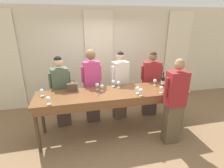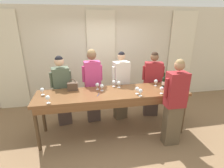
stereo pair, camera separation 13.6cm
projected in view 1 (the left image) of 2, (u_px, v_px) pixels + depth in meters
The scene contains 26 objects.
ground_plane at pixel (113, 132), 4.02m from camera, with size 18.00×18.00×0.00m, color #846647.
wall_back at pixel (99, 57), 5.19m from camera, with size 12.00×0.06×2.80m.
curtain_panel_left at pixel (4, 63), 4.61m from camera, with size 0.81×0.03×2.69m.
curtain_panel_center at pixel (99, 59), 5.15m from camera, with size 0.81×0.03×2.69m.
curtain_panel_right at pixel (177, 55), 5.70m from camera, with size 0.81×0.03×2.69m.
tasting_bar at pixel (113, 96), 3.69m from camera, with size 3.19×0.79×0.99m.
wine_bottle at pixel (163, 81), 3.95m from camera, with size 0.08×0.08×0.34m.
handbag at pixel (72, 87), 3.73m from camera, with size 0.22×0.13×0.25m.
wine_glass_front_left at pixel (167, 83), 3.93m from camera, with size 0.08×0.08×0.15m.
wine_glass_front_mid at pixel (137, 89), 3.58m from camera, with size 0.08×0.08×0.15m.
wine_glass_front_right at pixel (48, 99), 3.11m from camera, with size 0.08×0.08×0.15m.
wine_glass_center_left at pixel (102, 86), 3.71m from camera, with size 0.08×0.08×0.15m.
wine_glass_center_mid at pixel (178, 82), 3.98m from camera, with size 0.08×0.08×0.15m.
wine_glass_center_right at pixel (155, 81), 4.04m from camera, with size 0.08×0.08×0.15m.
wine_glass_back_left at pixel (42, 91), 3.46m from camera, with size 0.08×0.08×0.15m.
wine_glass_back_mid at pixel (141, 91), 3.48m from camera, with size 0.08×0.08×0.15m.
wine_glass_back_right at pixel (97, 85), 3.78m from camera, with size 0.08×0.08×0.15m.
wine_glass_near_host at pixel (119, 83), 3.91m from camera, with size 0.08×0.08×0.15m.
wine_glass_by_bottle at pixel (113, 82), 3.96m from camera, with size 0.08×0.08×0.15m.
wine_glass_by_handbag at pixel (162, 88), 3.61m from camera, with size 0.08×0.08×0.15m.
pen at pixel (99, 95), 3.53m from camera, with size 0.06×0.14×0.01m.
guest_olive_jacket at pixel (61, 91), 4.03m from camera, with size 0.48×0.34×1.69m.
guest_pink_top at pixel (92, 85), 4.16m from camera, with size 0.48×0.25×1.81m.
guest_cream_sweater at pixel (120, 86), 4.33m from camera, with size 0.49×0.31×1.74m.
guest_striped_shirt at pixel (151, 84), 4.51m from camera, with size 0.54×0.32×1.70m.
host_pouring at pixel (174, 102), 3.41m from camera, with size 0.48×0.25×1.77m.
Camera 1 is at (-0.79, -3.32, 2.41)m, focal length 28.00 mm.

